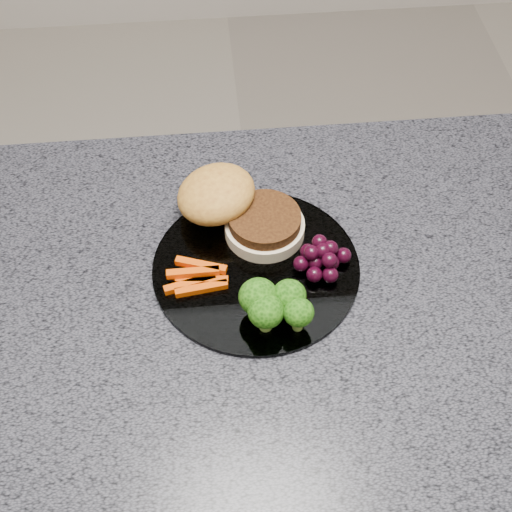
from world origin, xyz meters
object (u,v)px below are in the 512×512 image
Objects in this scene: burger at (233,207)px; grape_bunch at (322,258)px; island_cabinet at (298,448)px; plate at (256,267)px.

burger is 2.54× the size of grape_bunch.
island_cabinet is at bearing -33.28° from burger.
plate is at bearing 175.18° from grape_bunch.
island_cabinet is 0.48m from plate.
island_cabinet is at bearing -28.22° from plate.
grape_bunch is at bearing -21.38° from burger.
island_cabinet is 4.62× the size of plate.
plate is (-0.07, 0.04, 0.47)m from island_cabinet.
plate is 0.09m from burger.
island_cabinet is 16.05× the size of grape_bunch.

